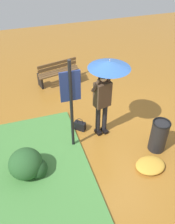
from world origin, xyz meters
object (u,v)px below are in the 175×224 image
Objects in this scene: person_with_umbrella at (106,80)px; handbag at (80,126)px; info_sign_post at (71,97)px; park_bench at (59,73)px; trash_bin at (159,136)px.

person_with_umbrella is 5.53× the size of handbag.
info_sign_post is 3.18m from park_bench.
info_sign_post is at bearing -122.83° from handbag.
info_sign_post is 2.27m from trash_bin.
person_with_umbrella is 1.80m from trash_bin.
person_with_umbrella is 1.44× the size of park_bench.
person_with_umbrella is at bearing 16.07° from info_sign_post.
handbag is 2.50m from park_bench.
park_bench is at bearing 89.96° from handbag.
person_with_umbrella is 2.45× the size of trash_bin.
trash_bin is at bearing -38.14° from handbag.
park_bench is at bearing 101.89° from person_with_umbrella.
trash_bin is (1.57, -1.23, 0.29)m from handbag.
handbag is (0.32, 0.50, -1.32)m from info_sign_post.
park_bench is 1.70× the size of trash_bin.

